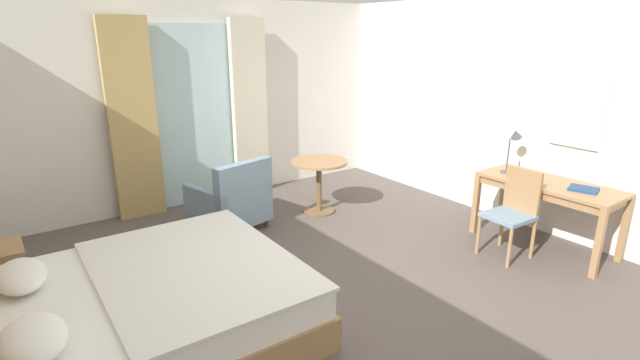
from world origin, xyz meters
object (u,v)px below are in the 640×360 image
writing_desk (549,190)px  armchair_by_window (232,202)px  desk_chair (514,208)px  desk_lamp (514,140)px  round_cafe_table (319,174)px  closed_book (584,189)px  bed (143,309)px

writing_desk → armchair_by_window: bearing=136.8°
desk_chair → writing_desk: bearing=-11.0°
desk_chair → desk_lamp: (0.53, 0.41, 0.57)m
desk_lamp → round_cafe_table: (-1.43, 1.74, -0.56)m
desk_lamp → closed_book: bearing=-93.6°
desk_chair → round_cafe_table: desk_chair is taller
writing_desk → round_cafe_table: size_ratio=1.95×
armchair_by_window → closed_book: bearing=-47.0°
writing_desk → closed_book: size_ratio=5.49×
bed → writing_desk: 4.09m
round_cafe_table → desk_chair: bearing=-67.3°
bed → closed_book: bearing=-16.2°
desk_lamp → desk_chair: bearing=-142.0°
closed_book → armchair_by_window: (-2.53, 2.72, -0.40)m
writing_desk → closed_book: bearing=-88.5°
armchair_by_window → round_cafe_table: (1.16, -0.13, 0.17)m
writing_desk → round_cafe_table: bearing=121.3°
bed → desk_lamp: size_ratio=4.44×
bed → round_cafe_table: (2.62, 1.43, 0.24)m
armchair_by_window → round_cafe_table: size_ratio=1.24×
armchair_by_window → desk_chair: bearing=-48.0°
round_cafe_table → closed_book: bearing=-62.0°
desk_chair → round_cafe_table: 2.34m
bed → armchair_by_window: 2.14m
writing_desk → desk_chair: (-0.47, 0.09, -0.13)m
writing_desk → desk_chair: size_ratio=1.54×
bed → desk_chair: bearing=-11.7°
round_cafe_table → desk_lamp: bearing=-50.7°
bed → desk_lamp: bearing=-4.5°
bed → closed_book: 4.19m
armchair_by_window → desk_lamp: bearing=-35.9°
writing_desk → round_cafe_table: writing_desk is taller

